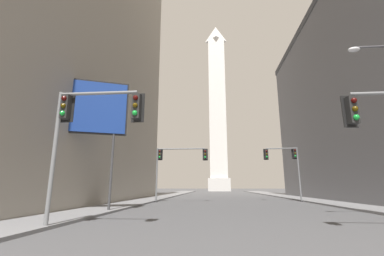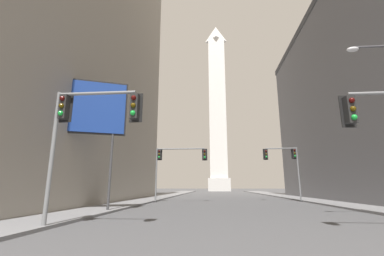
% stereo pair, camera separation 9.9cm
% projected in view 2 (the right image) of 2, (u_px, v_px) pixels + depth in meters
% --- Properties ---
extents(sidewalk_left, '(5.00, 111.96, 0.15)m').
position_uv_depth(sidewalk_left, '(148.00, 198.00, 34.98)').
color(sidewalk_left, slate).
rests_on(sidewalk_left, ground_plane).
extents(sidewalk_right, '(5.00, 111.96, 0.15)m').
position_uv_depth(sidewalk_right, '(311.00, 199.00, 33.16)').
color(sidewalk_right, slate).
rests_on(sidewalk_right, ground_plane).
extents(building_left, '(21.81, 36.25, 43.59)m').
position_uv_depth(building_left, '(40.00, 17.00, 31.19)').
color(building_left, gray).
rests_on(building_left, ground_plane).
extents(obelisk, '(7.85, 7.85, 66.48)m').
position_uv_depth(obelisk, '(217.00, 106.00, 99.18)').
color(obelisk, silver).
rests_on(obelisk, ground_plane).
extents(traffic_light_near_left, '(4.02, 0.51, 5.85)m').
position_uv_depth(traffic_light_near_left, '(83.00, 122.00, 11.19)').
color(traffic_light_near_left, slate).
rests_on(traffic_light_near_left, ground_plane).
extents(traffic_light_mid_right, '(4.09, 0.51, 6.21)m').
position_uv_depth(traffic_light_mid_right, '(286.00, 160.00, 30.26)').
color(traffic_light_mid_right, slate).
rests_on(traffic_light_mid_right, ground_plane).
extents(traffic_light_mid_left, '(5.93, 0.50, 5.95)m').
position_uv_depth(traffic_light_mid_left, '(174.00, 160.00, 28.89)').
color(traffic_light_mid_left, slate).
rests_on(traffic_light_mid_left, ground_plane).
extents(billboard_sign, '(4.94, 2.10, 9.27)m').
position_uv_depth(billboard_sign, '(89.00, 109.00, 18.32)').
color(billboard_sign, '#3F3F42').
rests_on(billboard_sign, ground_plane).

